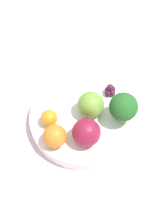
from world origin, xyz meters
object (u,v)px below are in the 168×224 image
(bowl, at_px, (84,118))
(orange_front, at_px, (49,118))
(apple_green, at_px, (91,105))
(orange_back, at_px, (55,136))
(broccoli, at_px, (123,107))
(apple_red, at_px, (86,132))
(grape_cluster, at_px, (110,90))

(bowl, distance_m, orange_front, 0.08)
(apple_green, bearing_deg, orange_back, -93.68)
(broccoli, xyz_separation_m, orange_front, (-0.10, -0.10, -0.02))
(bowl, height_order, orange_front, orange_front)
(apple_red, relative_size, apple_green, 1.02)
(bowl, bearing_deg, apple_red, -44.70)
(apple_red, distance_m, grape_cluster, 0.13)
(grape_cluster, bearing_deg, apple_red, -73.18)
(broccoli, xyz_separation_m, apple_red, (-0.02, -0.08, -0.01))
(apple_red, xyz_separation_m, apple_green, (-0.04, 0.05, -0.00))
(apple_green, bearing_deg, broccoli, 26.29)
(orange_front, xyz_separation_m, grape_cluster, (0.05, 0.14, -0.01))
(broccoli, height_order, apple_green, broccoli)
(broccoli, bearing_deg, orange_front, -135.45)
(broccoli, xyz_separation_m, apple_green, (-0.06, -0.03, -0.01))
(apple_red, relative_size, orange_back, 1.20)
(broccoli, xyz_separation_m, orange_back, (-0.06, -0.13, -0.02))
(apple_red, bearing_deg, broccoli, 74.81)
(bowl, relative_size, orange_back, 4.92)
(orange_front, relative_size, orange_back, 0.74)
(grape_cluster, bearing_deg, orange_front, -108.04)
(apple_green, xyz_separation_m, orange_front, (-0.05, -0.07, -0.01))
(apple_red, relative_size, orange_front, 1.63)
(broccoli, height_order, orange_front, broccoli)
(apple_green, xyz_separation_m, orange_back, (-0.01, -0.10, -0.00))
(grape_cluster, bearing_deg, apple_green, -89.38)
(orange_front, distance_m, orange_back, 0.05)
(orange_back, bearing_deg, apple_green, 86.32)
(bowl, relative_size, orange_front, 6.65)
(broccoli, height_order, apple_red, broccoli)
(broccoli, bearing_deg, apple_red, -105.19)
(grape_cluster, bearing_deg, broccoli, -31.60)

